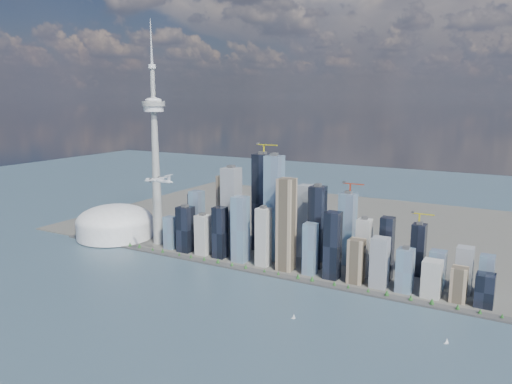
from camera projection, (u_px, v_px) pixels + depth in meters
The scene contains 10 objects.
ground at pixel (176, 314), 868.50m from camera, with size 4000.00×4000.00×0.00m, color #324958.
seawall at pixel (248, 270), 1082.20m from camera, with size 1100.00×22.00×4.00m, color #383838.
land at pixel (325, 225), 1467.65m from camera, with size 1400.00×900.00×3.00m, color #4C4C47.
shoreline_trees at pixel (248, 267), 1080.93m from camera, with size 960.53×7.20×8.80m.
skyscraper_cluster at pixel (290, 229), 1113.00m from camera, with size 736.00×142.00×261.25m.
needle_tower at pixel (155, 153), 1233.93m from camera, with size 56.00×56.00×550.50m.
dome_stadium at pixel (115, 223), 1329.62m from camera, with size 200.00×200.00×86.00m.
airplane at pixel (159, 180), 1073.68m from camera, with size 77.35×68.26×18.91m.
sailboat_west at pixel (294, 317), 847.44m from camera, with size 7.34×2.53×10.14m.
sailboat_east at pixel (447, 342), 761.49m from camera, with size 7.06×4.11×10.00m.
Camera 1 is at (520.22, -640.42, 371.63)m, focal length 35.00 mm.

